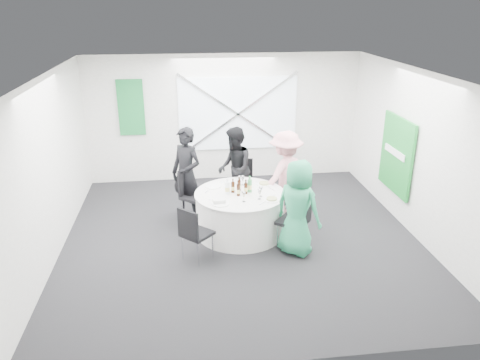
{
  "coord_description": "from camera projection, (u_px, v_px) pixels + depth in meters",
  "views": [
    {
      "loc": [
        -0.92,
        -7.12,
        3.85
      ],
      "look_at": [
        0.0,
        0.2,
        1.0
      ],
      "focal_mm": 35.0,
      "sensor_mm": 36.0,
      "label": 1
    }
  ],
  "objects": [
    {
      "name": "knife_b",
      "position": [
        207.0,
        192.0,
        8.05
      ],
      "size": [
        0.09,
        0.14,
        0.01
      ],
      "primitive_type": "cube",
      "rotation": [
        0.0,
        0.0,
        2.62
      ],
      "color": "silver",
      "rests_on": "banquet_table"
    },
    {
      "name": "green_banner",
      "position": [
        131.0,
        108.0,
        9.97
      ],
      "size": [
        0.55,
        0.04,
        1.2
      ],
      "primitive_type": "cube",
      "color": "#156D38",
      "rests_on": "wall_back"
    },
    {
      "name": "person_man_back",
      "position": [
        235.0,
        169.0,
        8.99
      ],
      "size": [
        0.46,
        0.8,
        1.63
      ],
      "primitive_type": "imported",
      "rotation": [
        0.0,
        0.0,
        -1.6
      ],
      "color": "black",
      "rests_on": "floor"
    },
    {
      "name": "person_woman_pink",
      "position": [
        285.0,
        175.0,
        8.6
      ],
      "size": [
        1.18,
        1.0,
        1.67
      ],
      "primitive_type": "imported",
      "rotation": [
        0.0,
        0.0,
        -2.59
      ],
      "color": "pink",
      "rests_on": "floor"
    },
    {
      "name": "fork_d",
      "position": [
        262.0,
        204.0,
        7.57
      ],
      "size": [
        0.11,
        0.12,
        0.01
      ],
      "primitive_type": "cube",
      "rotation": [
        0.0,
        0.0,
        -0.74
      ],
      "color": "silver",
      "rests_on": "banquet_table"
    },
    {
      "name": "knife_a",
      "position": [
        259.0,
        183.0,
        8.43
      ],
      "size": [
        0.08,
        0.14,
        0.01
      ],
      "primitive_type": "cube",
      "rotation": [
        0.0,
        0.0,
        0.5
      ],
      "color": "silver",
      "rests_on": "banquet_table"
    },
    {
      "name": "chair_front_right",
      "position": [
        298.0,
        217.0,
        7.53
      ],
      "size": [
        0.63,
        0.63,
        0.99
      ],
      "rotation": [
        0.0,
        0.0,
        4.04
      ],
      "color": "black",
      "rests_on": "floor"
    },
    {
      "name": "knife_d",
      "position": [
        273.0,
        196.0,
        7.86
      ],
      "size": [
        0.11,
        0.13,
        0.01
      ],
      "primitive_type": "cube",
      "rotation": [
        0.0,
        0.0,
        -0.67
      ],
      "color": "silver",
      "rests_on": "banquet_table"
    },
    {
      "name": "wine_glass_c",
      "position": [
        243.0,
        178.0,
        8.3
      ],
      "size": [
        0.07,
        0.07,
        0.17
      ],
      "color": "white",
      "rests_on": "banquet_table"
    },
    {
      "name": "person_woman_green",
      "position": [
        298.0,
        208.0,
        7.36
      ],
      "size": [
        0.9,
        0.9,
        1.58
      ],
      "primitive_type": "imported",
      "rotation": [
        0.0,
        0.0,
        2.38
      ],
      "color": "#289362",
      "rests_on": "floor"
    },
    {
      "name": "wall_back",
      "position": [
        224.0,
        118.0,
        10.36
      ],
      "size": [
        6.0,
        0.0,
        6.0
      ],
      "primitive_type": "plane",
      "rotation": [
        1.57,
        0.0,
        0.0
      ],
      "color": "silver",
      "rests_on": "floor"
    },
    {
      "name": "window_brace_b",
      "position": [
        238.0,
        114.0,
        10.28
      ],
      "size": [
        2.63,
        0.05,
        1.84
      ],
      "primitive_type": "cube",
      "rotation": [
        0.0,
        -0.97,
        0.0
      ],
      "color": "silver",
      "rests_on": "window_panel"
    },
    {
      "name": "window_brace_a",
      "position": [
        238.0,
        114.0,
        10.28
      ],
      "size": [
        2.63,
        0.05,
        1.84
      ],
      "primitive_type": "cube",
      "rotation": [
        0.0,
        0.97,
        0.0
      ],
      "color": "silver",
      "rests_on": "window_panel"
    },
    {
      "name": "beer_bottle_d",
      "position": [
        238.0,
        190.0,
        7.86
      ],
      "size": [
        0.06,
        0.06,
        0.26
      ],
      "color": "#341709",
      "rests_on": "banquet_table"
    },
    {
      "name": "person_man_back_left",
      "position": [
        186.0,
        174.0,
        8.58
      ],
      "size": [
        0.75,
        0.73,
        1.73
      ],
      "primitive_type": "imported",
      "rotation": [
        0.0,
        0.0,
        -0.72
      ],
      "color": "black",
      "rests_on": "floor"
    },
    {
      "name": "beer_bottle_a",
      "position": [
        233.0,
        187.0,
        8.0
      ],
      "size": [
        0.06,
        0.06,
        0.25
      ],
      "color": "#341709",
      "rests_on": "banquet_table"
    },
    {
      "name": "chair_back_left",
      "position": [
        191.0,
        191.0,
        8.6
      ],
      "size": [
        0.61,
        0.61,
        0.95
      ],
      "rotation": [
        0.0,
        0.0,
        0.88
      ],
      "color": "black",
      "rests_on": "floor"
    },
    {
      "name": "banquet_table",
      "position": [
        240.0,
        213.0,
        8.14
      ],
      "size": [
        1.56,
        1.56,
        0.76
      ],
      "color": "silver",
      "rests_on": "floor"
    },
    {
      "name": "wine_glass_a",
      "position": [
        244.0,
        195.0,
        7.61
      ],
      "size": [
        0.07,
        0.07,
        0.17
      ],
      "color": "white",
      "rests_on": "banquet_table"
    },
    {
      "name": "beer_bottle_c",
      "position": [
        246.0,
        188.0,
        7.95
      ],
      "size": [
        0.06,
        0.06,
        0.25
      ],
      "color": "#341709",
      "rests_on": "banquet_table"
    },
    {
      "name": "plate_front_left",
      "position": [
        221.0,
        203.0,
        7.57
      ],
      "size": [
        0.29,
        0.29,
        0.01
      ],
      "color": "white",
      "rests_on": "banquet_table"
    },
    {
      "name": "fork_a",
      "position": [
        271.0,
        189.0,
        8.16
      ],
      "size": [
        0.08,
        0.14,
        0.01
      ],
      "primitive_type": "cube",
      "rotation": [
        0.0,
        0.0,
        0.47
      ],
      "color": "silver",
      "rests_on": "banquet_table"
    },
    {
      "name": "plate_back_right",
      "position": [
        264.0,
        184.0,
        8.36
      ],
      "size": [
        0.28,
        0.28,
        0.04
      ],
      "color": "white",
      "rests_on": "banquet_table"
    },
    {
      "name": "wall_right",
      "position": [
        417.0,
        154.0,
        7.93
      ],
      "size": [
        0.0,
        6.0,
        6.0
      ],
      "primitive_type": "plane",
      "rotation": [
        1.57,
        0.0,
        -1.57
      ],
      "color": "silver",
      "rests_on": "floor"
    },
    {
      "name": "window_panel",
      "position": [
        238.0,
        114.0,
        10.32
      ],
      "size": [
        2.6,
        0.03,
        1.6
      ],
      "primitive_type": "cube",
      "color": "silver",
      "rests_on": "wall_back"
    },
    {
      "name": "fork_e",
      "position": [
        211.0,
        200.0,
        7.7
      ],
      "size": [
        0.11,
        0.12,
        0.01
      ],
      "primitive_type": "cube",
      "rotation": [
        0.0,
        0.0,
        -2.39
      ],
      "color": "silver",
      "rests_on": "banquet_table"
    },
    {
      "name": "beer_bottle_b",
      "position": [
        239.0,
        186.0,
        8.06
      ],
      "size": [
        0.06,
        0.06,
        0.25
      ],
      "color": "#341709",
      "rests_on": "banquet_table"
    },
    {
      "name": "plate_back",
      "position": [
        233.0,
        181.0,
        8.51
      ],
      "size": [
        0.27,
        0.27,
        0.01
      ],
      "color": "white",
      "rests_on": "banquet_table"
    },
    {
      "name": "green_water_bottle",
      "position": [
        250.0,
        186.0,
        8.01
      ],
      "size": [
        0.08,
        0.08,
        0.29
      ],
      "color": "#39954D",
      "rests_on": "banquet_table"
    },
    {
      "name": "wine_glass_b",
      "position": [
        261.0,
        190.0,
        7.82
      ],
      "size": [
        0.07,
        0.07,
        0.17
      ],
      "color": "white",
      "rests_on": "banquet_table"
    },
    {
      "name": "plate_front_right",
      "position": [
        272.0,
        199.0,
        7.71
      ],
      "size": [
        0.27,
        0.27,
        0.04
      ],
      "color": "white",
      "rests_on": "banquet_table"
    },
    {
      "name": "fork_b",
      "position": [
        213.0,
        186.0,
        8.3
      ],
      "size": [
        0.08,
        0.14,
        0.01
      ],
      "primitive_type": "cube",
      "rotation": [
        0.0,
        0.0,
        2.71
      ],
      "color": "silver",
      "rests_on": "banquet_table"
    },
    {
      "name": "knife_c",
      "position": [
        225.0,
        182.0,
        8.47
      ],
      "size": [
        0.15,
        0.03,
        0.01
      ],
      "primitive_type": "cube",
      "rotation": [
        0.0,
        0.0,
        1.65
      ],
      "color": "silver",
      "rests_on": "banquet_table"
    },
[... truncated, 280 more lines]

